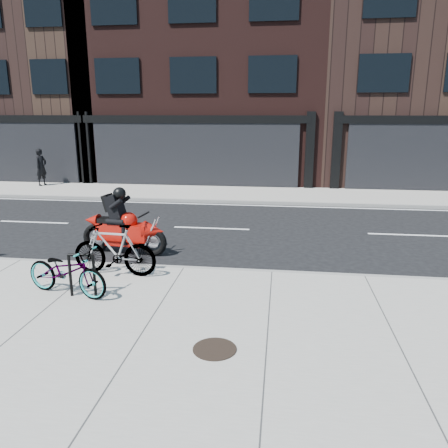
# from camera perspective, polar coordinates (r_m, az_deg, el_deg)

# --- Properties ---
(ground) EXTENTS (120.00, 120.00, 0.00)m
(ground) POSITION_cam_1_polar(r_m,az_deg,el_deg) (11.91, -3.18, -3.04)
(ground) COLOR black
(ground) RESTS_ON ground
(sidewalk_near) EXTENTS (60.00, 6.00, 0.13)m
(sidewalk_near) POSITION_cam_1_polar(r_m,az_deg,el_deg) (7.40, -10.52, -14.07)
(sidewalk_near) COLOR gray
(sidewalk_near) RESTS_ON ground
(sidewalk_far) EXTENTS (60.00, 3.50, 0.13)m
(sidewalk_far) POSITION_cam_1_polar(r_m,az_deg,el_deg) (19.35, 1.04, 3.97)
(sidewalk_far) COLOR gray
(sidewalk_far) RESTS_ON ground
(building_midwest) EXTENTS (10.00, 10.00, 12.00)m
(building_midwest) POSITION_cam_1_polar(r_m,az_deg,el_deg) (29.40, -22.44, 18.12)
(building_midwest) COLOR black
(building_midwest) RESTS_ON ground
(building_center) EXTENTS (12.00, 10.00, 14.50)m
(building_center) POSITION_cam_1_polar(r_m,az_deg,el_deg) (26.26, -1.78, 22.45)
(building_center) COLOR black
(building_center) RESTS_ON ground
(building_mideast) EXTENTS (12.00, 10.00, 12.50)m
(building_mideast) POSITION_cam_1_polar(r_m,az_deg,el_deg) (26.98, 25.87, 18.75)
(building_mideast) COLOR black
(building_mideast) RESTS_ON ground
(bike_rack) EXTENTS (0.51, 0.13, 0.86)m
(bike_rack) POSITION_cam_1_polar(r_m,az_deg,el_deg) (8.78, -18.07, -5.85)
(bike_rack) COLOR black
(bike_rack) RESTS_ON sidewalk_near
(bicycle_front) EXTENTS (1.92, 1.07, 0.96)m
(bicycle_front) POSITION_cam_1_polar(r_m,az_deg,el_deg) (8.94, -19.86, -5.81)
(bicycle_front) COLOR gray
(bicycle_front) RESTS_ON sidewalk_near
(bicycle_rear) EXTENTS (1.92, 0.67, 1.14)m
(bicycle_rear) POSITION_cam_1_polar(r_m,az_deg,el_deg) (9.69, -14.15, -3.26)
(bicycle_rear) COLOR gray
(bicycle_rear) RESTS_ON sidewalk_near
(motorcycle) EXTENTS (2.34, 0.72, 1.75)m
(motorcycle) POSITION_cam_1_polar(r_m,az_deg,el_deg) (11.45, -12.55, -0.39)
(motorcycle) COLOR black
(motorcycle) RESTS_ON ground
(pedestrian) EXTENTS (0.56, 0.72, 1.77)m
(pedestrian) POSITION_cam_1_polar(r_m,az_deg,el_deg) (22.84, -22.76, 6.88)
(pedestrian) COLOR black
(pedestrian) RESTS_ON sidewalk_far
(manhole_cover) EXTENTS (0.74, 0.74, 0.02)m
(manhole_cover) POSITION_cam_1_polar(r_m,az_deg,el_deg) (6.77, -1.22, -16.00)
(manhole_cover) COLOR black
(manhole_cover) RESTS_ON sidewalk_near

